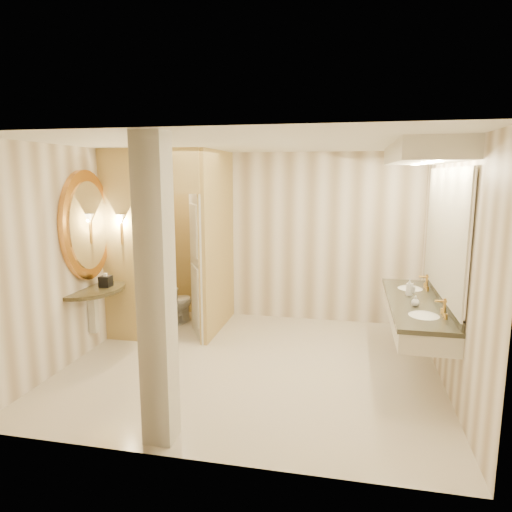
{
  "coord_description": "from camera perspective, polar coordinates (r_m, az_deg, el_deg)",
  "views": [
    {
      "loc": [
        1.15,
        -5.27,
        2.35
      ],
      "look_at": [
        0.01,
        0.2,
        1.35
      ],
      "focal_mm": 32.0,
      "sensor_mm": 36.0,
      "label": 1
    }
  ],
  "objects": [
    {
      "name": "toilet",
      "position": [
        7.4,
        -9.98,
        -5.82
      ],
      "size": [
        0.53,
        0.73,
        0.67
      ],
      "primitive_type": "imported",
      "rotation": [
        0.0,
        0.0,
        2.89
      ],
      "color": "white",
      "rests_on": "floor"
    },
    {
      "name": "soap_bottle_b",
      "position": [
        5.51,
        19.31,
        -5.33
      ],
      "size": [
        0.1,
        0.1,
        0.12
      ],
      "primitive_type": "imported",
      "rotation": [
        0.0,
        0.0,
        -0.06
      ],
      "color": "silver",
      "rests_on": "vanity"
    },
    {
      "name": "vanity",
      "position": [
        5.63,
        20.14,
        2.14
      ],
      "size": [
        0.75,
        2.4,
        2.09
      ],
      "color": "beige",
      "rests_on": "floor"
    },
    {
      "name": "toilet_closet",
      "position": [
        6.71,
        -8.21,
        1.77
      ],
      "size": [
        1.5,
        1.55,
        2.7
      ],
      "color": "tan",
      "rests_on": "floor"
    },
    {
      "name": "wall_sconce",
      "position": [
        6.51,
        -16.55,
        4.27
      ],
      "size": [
        0.14,
        0.14,
        0.42
      ],
      "color": "#BD8E3C",
      "rests_on": "toilet_closet"
    },
    {
      "name": "wall_right",
      "position": [
        5.48,
        23.14,
        -1.21
      ],
      "size": [
        0.02,
        4.0,
        2.7
      ],
      "primitive_type": "cube",
      "color": "white",
      "rests_on": "floor"
    },
    {
      "name": "soap_bottle_a",
      "position": [
        6.12,
        18.96,
        -3.8
      ],
      "size": [
        0.07,
        0.07,
        0.12
      ],
      "primitive_type": "imported",
      "rotation": [
        0.0,
        0.0,
        0.43
      ],
      "color": "beige",
      "rests_on": "vanity"
    },
    {
      "name": "wall_back",
      "position": [
        7.43,
        2.76,
        2.39
      ],
      "size": [
        4.5,
        0.02,
        2.7
      ],
      "primitive_type": "cube",
      "color": "white",
      "rests_on": "floor"
    },
    {
      "name": "pillar",
      "position": [
        3.99,
        -12.34,
        -4.63
      ],
      "size": [
        0.26,
        0.26,
        2.7
      ],
      "primitive_type": "cube",
      "color": "beige",
      "rests_on": "floor"
    },
    {
      "name": "tissue_box",
      "position": [
        6.41,
        -18.27,
        -3.03
      ],
      "size": [
        0.15,
        0.15,
        0.14
      ],
      "primitive_type": "cube",
      "rotation": [
        0.0,
        0.0,
        0.02
      ],
      "color": "black",
      "rests_on": "console_shelf"
    },
    {
      "name": "console_shelf",
      "position": [
        6.37,
        -20.28,
        0.47
      ],
      "size": [
        1.1,
        1.1,
        2.0
      ],
      "color": "black",
      "rests_on": "floor"
    },
    {
      "name": "soap_bottle_c",
      "position": [
        5.93,
        18.61,
        -3.73
      ],
      "size": [
        0.1,
        0.1,
        0.21
      ],
      "primitive_type": "imported",
      "rotation": [
        0.0,
        0.0,
        0.2
      ],
      "color": "#C6B28C",
      "rests_on": "vanity"
    },
    {
      "name": "floor",
      "position": [
        5.88,
        -0.51,
        -13.4
      ],
      "size": [
        4.5,
        4.5,
        0.0
      ],
      "primitive_type": "plane",
      "color": "beige",
      "rests_on": "ground"
    },
    {
      "name": "wall_front",
      "position": [
        3.61,
        -7.36,
        -6.05
      ],
      "size": [
        4.5,
        0.02,
        2.7
      ],
      "primitive_type": "cube",
      "color": "white",
      "rests_on": "floor"
    },
    {
      "name": "wall_left",
      "position": [
        6.35,
        -20.79,
        0.41
      ],
      "size": [
        0.02,
        4.0,
        2.7
      ],
      "primitive_type": "cube",
      "color": "white",
      "rests_on": "floor"
    },
    {
      "name": "ceiling",
      "position": [
        5.4,
        -0.56,
        13.85
      ],
      "size": [
        4.5,
        4.5,
        0.0
      ],
      "primitive_type": "plane",
      "rotation": [
        3.14,
        0.0,
        0.0
      ],
      "color": "white",
      "rests_on": "wall_back"
    }
  ]
}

